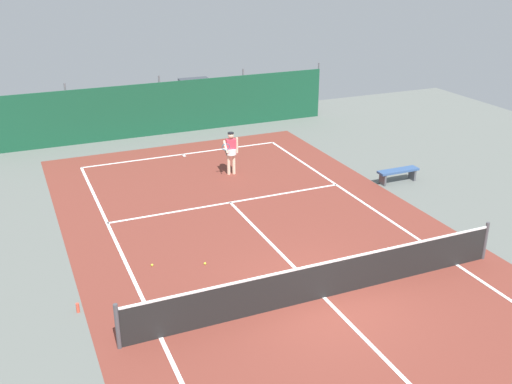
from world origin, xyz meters
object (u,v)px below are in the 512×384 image
(parked_car, at_px, (197,97))
(tennis_ball_near_player, at_px, (152,265))
(tennis_net, at_px, (325,280))
(tennis_player, at_px, (231,150))
(water_bottle, at_px, (78,308))
(tennis_ball_midcourt, at_px, (205,264))
(courtside_bench, at_px, (398,173))

(parked_car, bearing_deg, tennis_ball_near_player, -110.31)
(tennis_net, relative_size, tennis_ball_near_player, 153.33)
(tennis_net, distance_m, parked_car, 18.30)
(tennis_player, height_order, tennis_ball_near_player, tennis_player)
(tennis_net, height_order, tennis_ball_near_player, tennis_net)
(parked_car, height_order, water_bottle, parked_car)
(parked_car, bearing_deg, tennis_ball_midcourt, -105.24)
(tennis_net, bearing_deg, courtside_bench, 42.36)
(tennis_net, bearing_deg, tennis_player, 83.49)
(tennis_ball_near_player, bearing_deg, courtside_bench, 14.54)
(tennis_ball_midcourt, xyz_separation_m, water_bottle, (-3.48, -0.97, 0.09))
(tennis_net, xyz_separation_m, courtside_bench, (6.31, 5.75, -0.14))
(tennis_ball_midcourt, height_order, courtside_bench, courtside_bench)
(tennis_player, height_order, water_bottle, tennis_player)
(courtside_bench, bearing_deg, tennis_net, -137.64)
(tennis_ball_near_player, relative_size, water_bottle, 0.28)
(tennis_player, bearing_deg, parked_car, -91.83)
(tennis_net, distance_m, tennis_ball_midcourt, 3.50)
(tennis_ball_near_player, distance_m, water_bottle, 2.60)
(tennis_ball_midcourt, bearing_deg, tennis_player, 62.99)
(tennis_player, xyz_separation_m, tennis_ball_near_player, (-4.51, -5.73, -0.93))
(tennis_player, relative_size, tennis_ball_near_player, 24.85)
(tennis_ball_near_player, bearing_deg, water_bottle, -145.62)
(tennis_net, relative_size, courtside_bench, 6.33)
(tennis_player, distance_m, parked_car, 9.31)
(tennis_net, bearing_deg, tennis_ball_near_player, 137.36)
(tennis_ball_near_player, bearing_deg, tennis_player, 51.78)
(tennis_ball_near_player, relative_size, parked_car, 0.02)
(tennis_player, bearing_deg, tennis_ball_near_player, 60.36)
(tennis_ball_near_player, xyz_separation_m, parked_car, (6.19, 14.88, 0.81))
(water_bottle, bearing_deg, tennis_ball_near_player, 34.38)
(tennis_player, xyz_separation_m, parked_car, (1.68, 9.16, -0.12))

